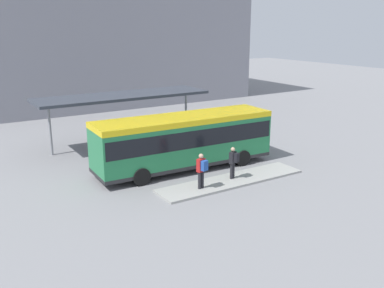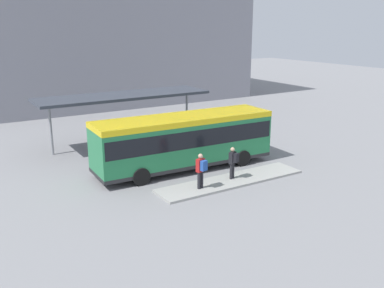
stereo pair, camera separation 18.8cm
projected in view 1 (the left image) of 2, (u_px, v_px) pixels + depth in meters
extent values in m
plane|color=gray|center=(184.00, 168.00, 24.02)|extent=(120.00, 120.00, 0.00)
cube|color=#9E9E99|center=(232.00, 181.00, 21.97)|extent=(8.17, 1.80, 0.12)
cube|color=#237A47|center=(184.00, 140.00, 23.57)|extent=(10.17, 2.90, 2.66)
cube|color=yellow|center=(184.00, 119.00, 23.25)|extent=(10.19, 2.92, 0.30)
cube|color=black|center=(184.00, 134.00, 23.48)|extent=(9.97, 2.92, 0.93)
cube|color=black|center=(257.00, 124.00, 25.90)|extent=(0.17, 2.32, 1.02)
cube|color=#28282B|center=(184.00, 161.00, 23.90)|extent=(10.18, 2.91, 0.20)
cylinder|color=black|center=(219.00, 148.00, 26.41)|extent=(0.93, 0.31, 0.92)
cylinder|color=black|center=(243.00, 158.00, 24.39)|extent=(0.93, 0.31, 0.92)
cylinder|color=black|center=(124.00, 163.00, 23.41)|extent=(0.93, 0.31, 0.92)
cylinder|color=black|center=(141.00, 177.00, 21.38)|extent=(0.93, 0.31, 0.92)
cylinder|color=#232328|center=(231.00, 171.00, 21.97)|extent=(0.15, 0.15, 0.82)
cylinder|color=#232328|center=(233.00, 170.00, 22.12)|extent=(0.15, 0.15, 0.82)
cube|color=black|center=(233.00, 158.00, 21.85)|extent=(0.46, 0.37, 0.61)
cube|color=black|center=(236.00, 158.00, 21.73)|extent=(0.36, 0.31, 0.47)
sphere|color=tan|center=(233.00, 149.00, 21.73)|extent=(0.22, 0.22, 0.22)
cylinder|color=#232328|center=(200.00, 180.00, 20.63)|extent=(0.16, 0.16, 0.86)
cylinder|color=#232328|center=(202.00, 179.00, 20.77)|extent=(0.16, 0.16, 0.86)
cube|color=#B21E1E|center=(201.00, 165.00, 20.50)|extent=(0.47, 0.33, 0.64)
cube|color=#234CA3|center=(204.00, 166.00, 20.34)|extent=(0.36, 0.28, 0.49)
sphere|color=tan|center=(201.00, 156.00, 20.37)|extent=(0.23, 0.23, 0.23)
torus|color=black|center=(246.00, 125.00, 32.84)|extent=(0.09, 0.67, 0.67)
torus|color=black|center=(254.00, 127.00, 32.13)|extent=(0.09, 0.67, 0.67)
cylinder|color=red|center=(250.00, 124.00, 32.43)|extent=(0.09, 0.71, 0.04)
cylinder|color=red|center=(251.00, 125.00, 32.32)|extent=(0.04, 0.04, 0.33)
cube|color=black|center=(251.00, 123.00, 32.27)|extent=(0.08, 0.18, 0.04)
cylinder|color=red|center=(247.00, 122.00, 32.69)|extent=(0.48, 0.07, 0.03)
torus|color=black|center=(249.00, 126.00, 32.81)|extent=(0.12, 0.65, 0.65)
torus|color=black|center=(241.00, 124.00, 33.47)|extent=(0.12, 0.65, 0.65)
cylinder|color=silver|center=(245.00, 122.00, 33.08)|extent=(0.11, 0.68, 0.04)
cylinder|color=silver|center=(244.00, 122.00, 33.21)|extent=(0.04, 0.04, 0.32)
cube|color=black|center=(244.00, 120.00, 33.17)|extent=(0.09, 0.19, 0.04)
cylinder|color=silver|center=(248.00, 122.00, 32.80)|extent=(0.48, 0.08, 0.03)
cube|color=#383D47|center=(123.00, 96.00, 28.11)|extent=(11.42, 3.29, 0.18)
cylinder|color=gray|center=(50.00, 130.00, 26.09)|extent=(0.16, 0.16, 3.19)
cylinder|color=gray|center=(186.00, 113.00, 31.05)|extent=(0.16, 0.16, 3.19)
cylinder|color=slate|center=(200.00, 139.00, 28.84)|extent=(0.67, 0.67, 0.64)
sphere|color=#235B28|center=(200.00, 131.00, 28.68)|extent=(0.77, 0.77, 0.77)
cylinder|color=slate|center=(126.00, 151.00, 26.31)|extent=(0.61, 0.61, 0.63)
sphere|color=#286B2D|center=(125.00, 141.00, 26.16)|extent=(0.70, 0.70, 0.70)
cube|color=gray|center=(99.00, 26.00, 45.01)|extent=(28.28, 15.53, 15.21)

